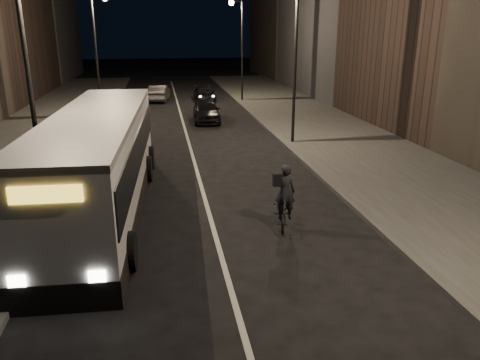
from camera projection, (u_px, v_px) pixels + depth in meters
name	position (u px, v px, depth m)	size (l,w,h in m)	color
ground	(219.00, 248.00, 13.59)	(180.00, 180.00, 0.00)	black
sidewalk_right	(330.00, 133.00, 28.05)	(7.00, 70.00, 0.16)	#31312F
sidewalk_left	(31.00, 145.00, 25.32)	(7.00, 70.00, 0.16)	#31312F
streetlight_right_mid	(291.00, 43.00, 24.02)	(1.20, 0.44, 8.12)	black
streetlight_right_far	(239.00, 37.00, 39.02)	(1.20, 0.44, 8.12)	black
streetlight_left_near	(34.00, 52.00, 14.82)	(1.20, 0.44, 8.12)	black
streetlight_left_far	(99.00, 39.00, 31.68)	(1.20, 0.44, 8.12)	black
city_bus	(99.00, 159.00, 15.88)	(3.44, 12.82, 3.42)	silver
cyclist_on_bicycle	(283.00, 206.00, 14.84)	(1.03, 1.94, 2.13)	black
car_near	(206.00, 111.00, 31.75)	(1.76, 4.39, 1.49)	black
car_mid	(159.00, 93.00, 40.72)	(1.47, 4.22, 1.39)	#303032
car_far	(205.00, 94.00, 40.99)	(1.67, 4.11, 1.19)	black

